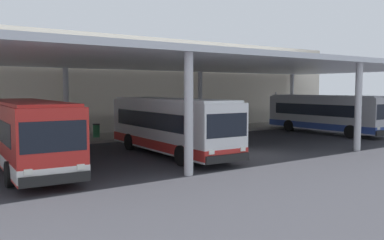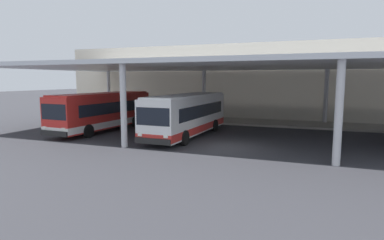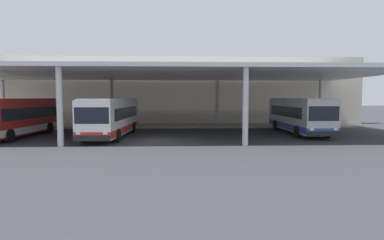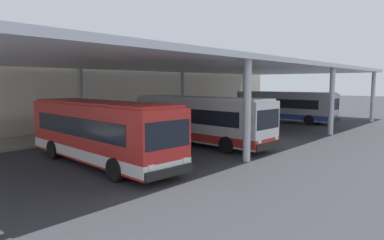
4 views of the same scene
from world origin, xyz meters
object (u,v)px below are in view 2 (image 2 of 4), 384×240
object	(u,v)px
trash_bin	(212,115)
bus_second_bay	(187,115)
bench_waiting	(185,114)
bus_nearest_bay	(103,111)

from	to	relation	value
trash_bin	bus_second_bay	bearing A→B (deg)	-84.93
bus_second_bay	bench_waiting	xyz separation A→B (m)	(-3.84, 9.20, -0.99)
bench_waiting	trash_bin	distance (m)	3.07
bus_nearest_bay	bus_second_bay	bearing A→B (deg)	-0.79
bus_nearest_bay	trash_bin	distance (m)	11.19
bus_second_bay	trash_bin	world-z (taller)	bus_second_bay
bus_nearest_bay	bus_second_bay	world-z (taller)	same
bus_nearest_bay	bus_second_bay	size ratio (longest dim) A/B	1.00
bus_nearest_bay	bench_waiting	size ratio (longest dim) A/B	5.92
bus_nearest_bay	bus_second_bay	xyz separation A→B (m)	(7.66, -0.10, 0.00)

